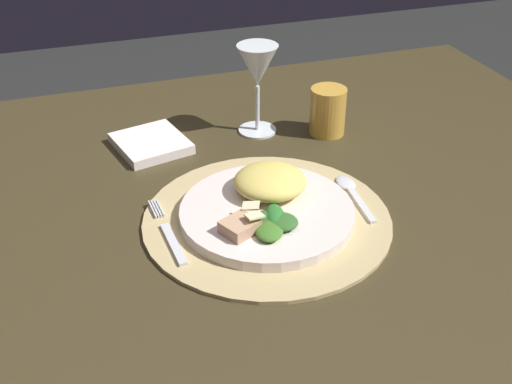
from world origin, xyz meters
TOP-DOWN VIEW (x-y plane):
  - dining_table at (0.00, 0.00)m, footprint 1.45×1.07m
  - placemat at (0.05, -0.03)m, footprint 0.36×0.36m
  - dinner_plate at (0.05, -0.03)m, footprint 0.25×0.25m
  - pasta_serving at (0.07, 0.01)m, footprint 0.13×0.12m
  - salad_greens at (0.04, -0.08)m, footprint 0.08×0.09m
  - bread_piece at (-0.01, -0.08)m, footprint 0.06×0.06m
  - fork at (-0.10, -0.03)m, footprint 0.02×0.16m
  - spoon at (0.20, -0.01)m, footprint 0.03×0.13m
  - napkin at (-0.07, 0.24)m, footprint 0.14×0.14m
  - wine_glass at (0.13, 0.24)m, footprint 0.07×0.07m
  - amber_tumbler at (0.25, 0.20)m, footprint 0.06×0.06m

SIDE VIEW (x-z plane):
  - dining_table at x=0.00m, z-range 0.26..1.00m
  - placemat at x=0.05m, z-range 0.75..0.75m
  - napkin at x=-0.07m, z-range 0.75..0.76m
  - spoon at x=0.20m, z-range 0.75..0.76m
  - fork at x=-0.10m, z-range 0.75..0.76m
  - dinner_plate at x=0.05m, z-range 0.75..0.77m
  - salad_greens at x=0.04m, z-range 0.76..0.79m
  - bread_piece at x=-0.01m, z-range 0.77..0.79m
  - pasta_serving at x=0.07m, z-range 0.77..0.81m
  - amber_tumbler at x=0.25m, z-range 0.75..0.83m
  - wine_glass at x=0.13m, z-range 0.78..0.95m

